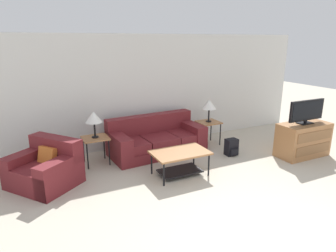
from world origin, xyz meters
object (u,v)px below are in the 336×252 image
object	(u,v)px
table_lamp_right	(209,105)
backpack	(231,147)
couch	(156,140)
side_table_left	(95,140)
tv_console	(303,140)
table_lamp_left	(94,117)
television	(307,111)
coffee_table	(180,158)
armchair	(46,169)
side_table_right	(208,124)

from	to	relation	value
table_lamp_right	backpack	distance (m)	1.17
couch	side_table_left	bearing A→B (deg)	-178.40
tv_console	table_lamp_right	bearing A→B (deg)	132.75
table_lamp_left	television	distance (m)	4.45
table_lamp_right	television	distance (m)	2.11
couch	side_table_left	distance (m)	1.38
coffee_table	tv_console	world-z (taller)	tv_console
armchair	table_lamp_left	bearing A→B (deg)	27.76
table_lamp_right	tv_console	size ratio (longest dim) A/B	0.47
table_lamp_right	table_lamp_left	bearing A→B (deg)	180.00
couch	table_lamp_left	world-z (taller)	table_lamp_left
table_lamp_right	tv_console	world-z (taller)	table_lamp_right
couch	backpack	bearing A→B (deg)	-31.53
backpack	table_lamp_left	bearing A→B (deg)	163.26
couch	coffee_table	world-z (taller)	couch
table_lamp_left	couch	bearing A→B (deg)	1.60
couch	backpack	distance (m)	1.68
side_table_left	television	xyz separation A→B (m)	(4.17, -1.55, 0.50)
armchair	side_table_right	world-z (taller)	armchair
backpack	side_table_right	bearing A→B (deg)	94.29
coffee_table	side_table_left	world-z (taller)	side_table_left
table_lamp_left	tv_console	world-z (taller)	table_lamp_left
television	backpack	bearing A→B (deg)	152.60
side_table_right	table_lamp_right	xyz separation A→B (m)	(0.00, -0.00, 0.48)
armchair	television	bearing A→B (deg)	-11.14
couch	table_lamp_left	distance (m)	1.53
armchair	table_lamp_right	bearing A→B (deg)	8.09
table_lamp_left	table_lamp_right	world-z (taller)	same
tv_console	backpack	world-z (taller)	tv_console
side_table_left	armchair	bearing A→B (deg)	-152.24
couch	coffee_table	size ratio (longest dim) A/B	2.05
side_table_left	backpack	xyz separation A→B (m)	(2.79, -0.84, -0.33)
armchair	backpack	size ratio (longest dim) A/B	3.78
side_table_left	table_lamp_left	size ratio (longest dim) A/B	1.06
television	coffee_table	bearing A→B (deg)	173.67
coffee_table	table_lamp_left	size ratio (longest dim) A/B	1.96
table_lamp_right	television	world-z (taller)	television
side_table_left	tv_console	distance (m)	4.45
table_lamp_left	tv_console	bearing A→B (deg)	-20.44
television	backpack	world-z (taller)	television
table_lamp_right	tv_console	bearing A→B (deg)	-47.25
table_lamp_left	backpack	xyz separation A→B (m)	(2.79, -0.84, -0.81)
armchair	backpack	bearing A→B (deg)	-4.63
couch	armchair	world-z (taller)	couch
coffee_table	side_table_left	size ratio (longest dim) A/B	1.85
couch	side_table_left	world-z (taller)	couch
backpack	side_table_left	bearing A→B (deg)	163.26
tv_console	side_table_left	bearing A→B (deg)	159.56
side_table_right	backpack	bearing A→B (deg)	-85.71
armchair	table_lamp_left	world-z (taller)	table_lamp_left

